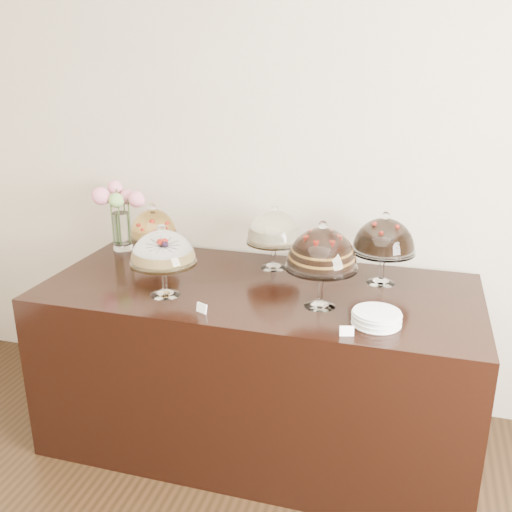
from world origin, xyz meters
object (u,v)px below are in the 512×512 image
(cake_stand_sugar_sponge, at_px, (163,250))
(cake_stand_cheesecake, at_px, (274,229))
(cake_stand_choco_layer, at_px, (322,251))
(display_counter, at_px, (259,364))
(plate_stack, at_px, (376,318))
(cake_stand_dark_choco, at_px, (384,238))
(flower_vase, at_px, (120,210))
(cake_stand_fruit_tart, at_px, (153,226))

(cake_stand_sugar_sponge, relative_size, cake_stand_cheesecake, 1.00)
(cake_stand_choco_layer, bearing_deg, display_counter, 155.46)
(cake_stand_choco_layer, xyz_separation_m, plate_stack, (0.27, -0.13, -0.24))
(cake_stand_dark_choco, bearing_deg, flower_vase, 175.47)
(cake_stand_choco_layer, distance_m, plate_stack, 0.38)
(display_counter, xyz_separation_m, cake_stand_fruit_tart, (-0.68, 0.22, 0.65))
(cake_stand_fruit_tart, bearing_deg, plate_stack, -21.15)
(cake_stand_sugar_sponge, distance_m, plate_stack, 1.05)
(display_counter, xyz_separation_m, cake_stand_dark_choco, (0.60, 0.23, 0.69))
(cake_stand_choco_layer, distance_m, cake_stand_fruit_tart, 1.10)
(cake_stand_sugar_sponge, xyz_separation_m, cake_stand_choco_layer, (0.76, 0.08, 0.04))
(display_counter, height_order, cake_stand_fruit_tart, cake_stand_fruit_tart)
(cake_stand_fruit_tart, bearing_deg, cake_stand_cheesecake, 6.19)
(cake_stand_sugar_sponge, relative_size, cake_stand_dark_choco, 0.95)
(cake_stand_cheesecake, bearing_deg, cake_stand_sugar_sponge, -128.26)
(cake_stand_dark_choco, height_order, plate_stack, cake_stand_dark_choco)
(cake_stand_dark_choco, distance_m, cake_stand_fruit_tart, 1.28)
(cake_stand_cheesecake, bearing_deg, cake_stand_dark_choco, -6.26)
(flower_vase, distance_m, plate_stack, 1.72)
(cake_stand_choco_layer, bearing_deg, plate_stack, -25.16)
(cake_stand_choco_layer, distance_m, cake_stand_dark_choco, 0.46)
(cake_stand_sugar_sponge, distance_m, cake_stand_dark_choco, 1.11)
(display_counter, distance_m, cake_stand_choco_layer, 0.81)
(cake_stand_sugar_sponge, xyz_separation_m, flower_vase, (-0.55, 0.59, 0.02))
(cake_stand_sugar_sponge, xyz_separation_m, plate_stack, (1.03, -0.05, -0.20))
(cake_stand_choco_layer, relative_size, flower_vase, 1.02)
(cake_stand_cheesecake, distance_m, cake_stand_dark_choco, 0.60)
(cake_stand_sugar_sponge, height_order, flower_vase, flower_vase)
(flower_vase, bearing_deg, plate_stack, -21.88)
(display_counter, relative_size, cake_stand_sugar_sponge, 6.09)
(display_counter, height_order, cake_stand_cheesecake, cake_stand_cheesecake)
(cake_stand_choco_layer, height_order, cake_stand_dark_choco, cake_stand_choco_layer)
(cake_stand_dark_choco, bearing_deg, plate_stack, -87.68)
(display_counter, distance_m, plate_stack, 0.83)
(cake_stand_choco_layer, relative_size, cake_stand_cheesecake, 1.15)
(cake_stand_fruit_tart, xyz_separation_m, plate_stack, (1.30, -0.50, -0.17))
(cake_stand_dark_choco, distance_m, plate_stack, 0.55)
(flower_vase, bearing_deg, cake_stand_cheesecake, -3.47)
(display_counter, bearing_deg, cake_stand_sugar_sponge, -150.47)
(cake_stand_fruit_tart, xyz_separation_m, flower_vase, (-0.28, 0.13, 0.04))
(cake_stand_choco_layer, bearing_deg, cake_stand_sugar_sponge, -174.19)
(display_counter, bearing_deg, flower_vase, 160.05)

